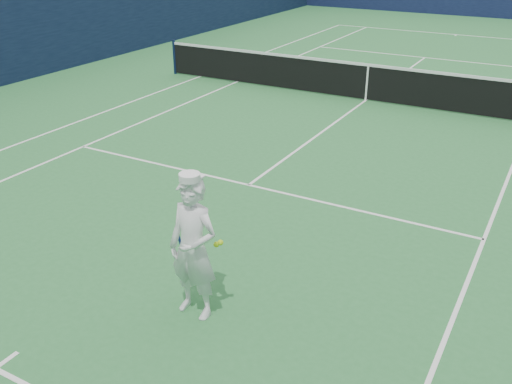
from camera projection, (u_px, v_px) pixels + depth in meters
ground at (366, 101)px, 15.52m from camera, size 80.00×80.00×0.00m
court_markings at (366, 100)px, 15.51m from camera, size 11.03×23.83×0.01m
windscreen_fence at (372, 25)px, 14.67m from camera, size 20.12×36.12×4.00m
tennis_net at (367, 81)px, 15.28m from camera, size 12.88×0.09×1.07m
tennis_player at (193, 248)px, 6.65m from camera, size 0.76×0.50×1.85m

